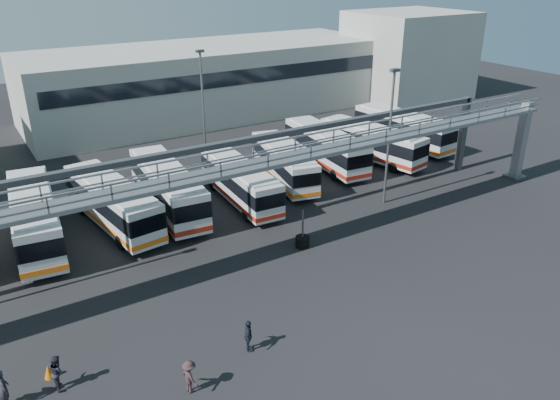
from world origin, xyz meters
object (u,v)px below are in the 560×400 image
pedestrian_d (248,336)px  light_pole_back (203,102)px  bus_2 (35,216)px  bus_5 (240,181)px  bus_8 (371,142)px  pedestrian_c (190,377)px  tire_stack (302,241)px  bus_4 (167,187)px  bus_9 (403,128)px  pedestrian_b (58,372)px  pedestrian_a (3,388)px  bus_7 (326,146)px  cone_right (48,371)px  bus_3 (112,202)px  bus_6 (284,162)px  light_pole_mid (390,131)px

pedestrian_d → light_pole_back: bearing=6.8°
bus_2 → bus_5: (14.43, -1.18, -0.21)m
bus_8 → pedestrian_c: bearing=-155.3°
tire_stack → bus_4: bearing=118.5°
tire_stack → bus_2: bearing=146.3°
bus_9 → pedestrian_b: 40.07m
bus_5 → pedestrian_a: (-18.25, -13.39, -0.77)m
bus_7 → pedestrian_b: bus_7 is taller
bus_2 → pedestrian_d: (6.52, -16.82, -1.09)m
pedestrian_b → pedestrian_d: bearing=-109.0°
bus_5 → pedestrian_d: bearing=-113.3°
bus_5 → pedestrian_d: (-7.91, -15.63, -0.88)m
pedestrian_a → cone_right: (1.84, 0.85, -0.61)m
bus_3 → bus_5: 9.49m
bus_9 → bus_7: bearing=178.1°
bus_3 → bus_8: size_ratio=1.02×
bus_9 → pedestrian_a: size_ratio=5.98×
bus_3 → cone_right: bus_3 is taller
light_pole_back → bus_8: size_ratio=0.93×
bus_4 → pedestrian_a: 19.64m
bus_4 → bus_7: size_ratio=1.04×
bus_2 → bus_3: size_ratio=1.04×
pedestrian_b → bus_6: bearing=-58.2°
bus_3 → pedestrian_a: (-8.82, -14.41, -0.90)m
bus_7 → pedestrian_a: 32.92m
bus_4 → pedestrian_b: size_ratio=6.91×
light_pole_back → bus_7: (8.99, -6.00, -3.88)m
bus_7 → pedestrian_d: size_ratio=6.68×
light_pole_mid → pedestrian_a: 28.91m
pedestrian_a → tire_stack: size_ratio=0.72×
bus_5 → bus_8: 14.87m
bus_7 → bus_9: size_ratio=0.99×
pedestrian_a → pedestrian_c: size_ratio=1.18×
bus_7 → bus_9: 9.91m
pedestrian_a → tire_stack: tire_stack is taller
bus_4 → bus_7: bus_4 is taller
pedestrian_b → bus_9: bearing=-68.8°
bus_5 → pedestrian_b: bearing=-136.6°
bus_5 → pedestrian_c: bus_5 is taller
light_pole_mid → pedestrian_c: light_pole_mid is taller
light_pole_mid → bus_2: (-23.71, 7.15, -3.80)m
bus_6 → cone_right: bearing=-134.2°
bus_5 → cone_right: bearing=-139.1°
bus_7 → pedestrian_d: 26.07m
bus_5 → pedestrian_b: size_ratio=6.14×
bus_2 → bus_9: size_ratio=1.03×
cone_right → light_pole_back: bearing=50.6°
pedestrian_a → pedestrian_d: 10.59m
light_pole_back → light_pole_mid: bearing=-61.9°
light_pole_mid → light_pole_back: (-8.00, 15.00, 0.00)m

